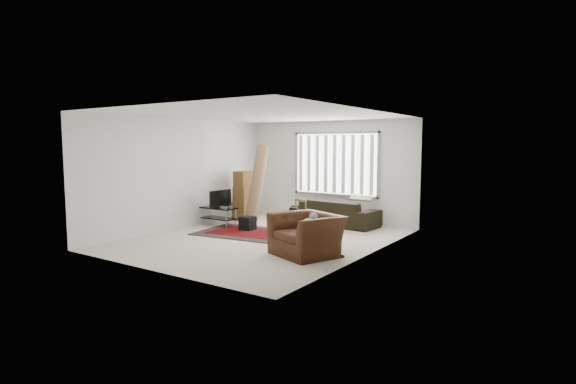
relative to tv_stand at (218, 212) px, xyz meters
The scene contains 11 objects.
room 2.44m from the tv_stand, ahead, with size 6.00×6.02×2.71m.
persian_rug 1.42m from the tv_stand, 14.13° to the right, with size 2.64×1.94×0.02m.
tv_stand is the anchor object (origin of this frame).
tv 0.35m from the tv_stand, 153.43° to the left, with size 0.77×0.10×0.44m, color black.
subwoofer 1.06m from the tv_stand, ahead, with size 0.32×0.32×0.32m, color black.
moving_boxes 1.04m from the tv_stand, 87.31° to the left, with size 0.64×0.60×1.34m.
white_flatpack 1.17m from the tv_stand, 99.41° to the left, with size 0.52×0.08×0.66m, color silver.
rolled_rug 1.20m from the tv_stand, 39.00° to the left, with size 0.31×0.31×2.06m, color brown.
sofa 3.01m from the tv_stand, 35.71° to the left, with size 2.24×0.97×0.86m, color black.
side_chair 2.11m from the tv_stand, 12.43° to the left, with size 0.50×0.50×0.77m.
armchair 3.77m from the tv_stand, 21.63° to the right, with size 1.49×1.41×0.89m.
Camera 1 is at (5.88, -7.72, 2.06)m, focal length 28.00 mm.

